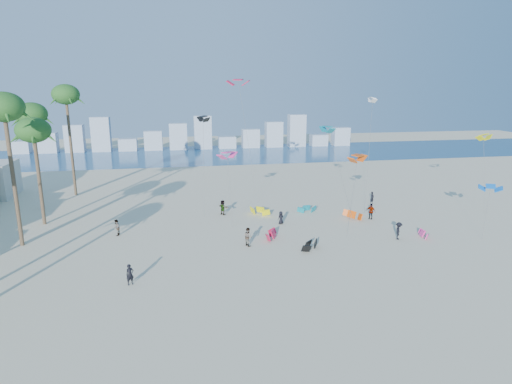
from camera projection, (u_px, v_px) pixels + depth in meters
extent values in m
plane|color=beige|center=(256.00, 302.00, 32.36)|extent=(220.00, 220.00, 0.00)
plane|color=navy|center=(200.00, 155.00, 101.07)|extent=(220.00, 220.00, 0.00)
imported|color=black|center=(130.00, 275.00, 35.02)|extent=(0.76, 0.65, 1.76)
imported|color=gray|center=(248.00, 237.00, 43.58)|extent=(1.03, 1.13, 1.90)
imported|color=black|center=(281.00, 218.00, 50.44)|extent=(0.87, 0.72, 1.52)
imported|color=gray|center=(371.00, 211.00, 52.29)|extent=(1.13, 1.12, 1.92)
imported|color=black|center=(399.00, 231.00, 45.37)|extent=(1.20, 1.38, 1.86)
imported|color=gray|center=(223.00, 207.00, 54.05)|extent=(1.48, 1.72, 1.87)
imported|color=black|center=(372.00, 198.00, 58.99)|extent=(0.75, 0.67, 1.71)
imported|color=gray|center=(116.00, 228.00, 46.51)|extent=(0.76, 0.93, 1.79)
cylinder|color=#595959|center=(230.00, 189.00, 50.47)|extent=(0.08, 4.06, 8.07)
cylinder|color=#595959|center=(341.00, 177.00, 49.24)|extent=(2.59, 3.43, 11.26)
cylinder|color=#595959|center=(352.00, 195.00, 47.58)|extent=(2.79, 4.58, 8.11)
cylinder|color=#595959|center=(204.00, 165.00, 54.63)|extent=(0.60, 5.77, 11.91)
cylinder|color=#595959|center=(369.00, 154.00, 56.22)|extent=(2.92, 5.80, 14.20)
cylinder|color=#595959|center=(486.00, 212.00, 46.39)|extent=(2.43, 2.65, 5.08)
cylinder|color=#595959|center=(248.00, 141.00, 59.85)|extent=(2.14, 3.58, 16.60)
cylinder|color=#595959|center=(484.00, 175.00, 54.44)|extent=(0.38, 2.56, 9.75)
cylinder|color=brown|center=(13.00, 179.00, 42.21)|extent=(0.40, 0.40, 13.86)
ellipsoid|color=#20551E|center=(3.00, 107.00, 40.54)|extent=(3.80, 3.80, 2.85)
cylinder|color=brown|center=(39.00, 178.00, 49.28)|extent=(0.40, 0.40, 10.99)
ellipsoid|color=#20551E|center=(33.00, 130.00, 47.95)|extent=(3.80, 3.80, 2.85)
cylinder|color=brown|center=(38.00, 162.00, 55.43)|extent=(0.40, 0.40, 12.37)
ellipsoid|color=#20551E|center=(32.00, 114.00, 53.94)|extent=(3.80, 3.80, 2.85)
cylinder|color=brown|center=(71.00, 146.00, 62.31)|extent=(0.40, 0.40, 14.61)
ellipsoid|color=#20551E|center=(66.00, 94.00, 60.55)|extent=(3.80, 3.80, 2.85)
cube|color=#9EADBF|center=(21.00, 147.00, 102.83)|extent=(4.40, 3.00, 3.00)
cube|color=#9EADBF|center=(48.00, 143.00, 103.71)|extent=(4.40, 3.00, 4.80)
cube|color=#9EADBF|center=(75.00, 138.00, 104.59)|extent=(4.40, 3.00, 6.60)
cube|color=#9EADBF|center=(101.00, 134.00, 105.47)|extent=(4.40, 3.00, 8.40)
cube|color=#9EADBF|center=(128.00, 145.00, 107.21)|extent=(4.40, 3.00, 3.00)
cube|color=#9EADBF|center=(153.00, 140.00, 108.09)|extent=(4.40, 3.00, 4.80)
cube|color=#9EADBF|center=(178.00, 136.00, 108.97)|extent=(4.40, 3.00, 6.60)
cube|color=#9EADBF|center=(203.00, 132.00, 109.85)|extent=(4.40, 3.00, 8.40)
cube|color=#9EADBF|center=(227.00, 142.00, 111.60)|extent=(4.40, 3.00, 3.00)
cube|color=#9EADBF|center=(251.00, 138.00, 112.48)|extent=(4.40, 3.00, 4.80)
cube|color=#9EADBF|center=(274.00, 134.00, 113.36)|extent=(4.40, 3.00, 6.60)
cube|color=#9EADBF|center=(297.00, 131.00, 114.24)|extent=(4.40, 3.00, 8.40)
cube|color=#9EADBF|center=(319.00, 140.00, 115.99)|extent=(4.40, 3.00, 3.00)
cube|color=#9EADBF|center=(341.00, 136.00, 116.87)|extent=(4.40, 3.00, 4.80)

